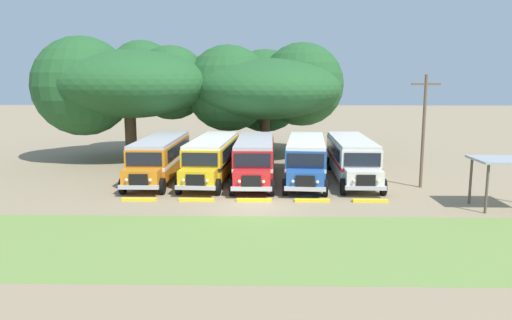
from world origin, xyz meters
The scene contains 16 objects.
ground_plane centered at (0.00, 0.00, 0.00)m, with size 220.00×220.00×0.00m, color #937F60.
foreground_grass_strip centered at (0.00, -6.19, 0.00)m, with size 80.00×8.35×0.01m, color olive.
parked_bus_slot_0 centered at (-6.77, 7.60, 1.58)m, with size 2.75×10.85×2.82m.
parked_bus_slot_1 centered at (-3.08, 7.54, 1.58)m, with size 3.28×10.93×2.82m.
parked_bus_slot_2 centered at (-0.11, 7.33, 1.58)m, with size 2.78×10.85×2.82m.
parked_bus_slot_3 centered at (3.43, 7.35, 1.58)m, with size 3.50×10.96×2.82m.
parked_bus_slot_4 centered at (6.64, 7.68, 1.58)m, with size 2.92×10.87×2.82m.
curb_wheelstop_0 centered at (-6.59, 1.08, 0.07)m, with size 2.00×0.36×0.15m, color yellow.
curb_wheelstop_1 centered at (-3.29, 1.08, 0.07)m, with size 2.00×0.36×0.15m, color yellow.
curb_wheelstop_2 centered at (0.00, 1.08, 0.07)m, with size 2.00×0.36×0.15m, color yellow.
curb_wheelstop_3 centered at (3.29, 1.08, 0.07)m, with size 2.00×0.36×0.15m, color yellow.
curb_wheelstop_4 centered at (6.59, 1.08, 0.07)m, with size 2.00×0.36×0.15m, color yellow.
broad_shade_tree centered at (0.61, 19.22, 6.09)m, with size 14.29×15.51×10.31m.
secondary_tree centered at (-11.62, 16.38, 6.58)m, with size 14.73×14.36×10.60m.
utility_pole centered at (10.64, 5.00, 3.84)m, with size 1.80×0.20×7.18m.
waiting_shelter centered at (13.55, -0.15, 2.45)m, with size 3.60×2.60×2.72m.
Camera 1 is at (0.68, -25.61, 6.79)m, focal length 33.82 mm.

